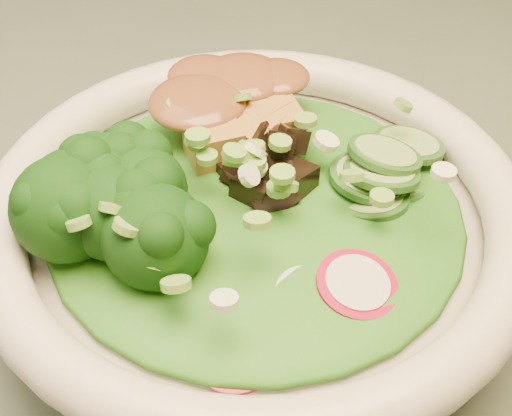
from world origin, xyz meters
TOP-DOWN VIEW (x-y plane):
  - salad_bowl at (0.16, -0.09)m, footprint 0.30×0.30m
  - lettuce_bed at (0.16, -0.09)m, footprint 0.23×0.23m
  - broccoli_florets at (0.10, -0.07)m, footprint 0.09×0.08m
  - radish_slices at (0.15, -0.16)m, footprint 0.12×0.05m
  - cucumber_slices at (0.23, -0.11)m, footprint 0.08×0.08m
  - mushroom_heap at (0.17, -0.07)m, footprint 0.08×0.08m
  - tofu_cubes at (0.18, -0.02)m, footprint 0.10×0.07m
  - peanut_sauce at (0.18, -0.02)m, footprint 0.08×0.06m
  - scallion_garnish at (0.16, -0.09)m, footprint 0.22×0.22m

SIDE VIEW (x-z plane):
  - salad_bowl at x=0.16m, z-range 0.75..0.83m
  - lettuce_bed at x=0.16m, z-range 0.80..0.83m
  - radish_slices at x=0.15m, z-range 0.81..0.83m
  - cucumber_slices at x=0.23m, z-range 0.81..0.85m
  - tofu_cubes at x=0.18m, z-range 0.81..0.85m
  - mushroom_heap at x=0.17m, z-range 0.81..0.86m
  - broccoli_florets at x=0.10m, z-range 0.81..0.86m
  - scallion_garnish at x=0.16m, z-range 0.83..0.86m
  - peanut_sauce at x=0.18m, z-range 0.84..0.85m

